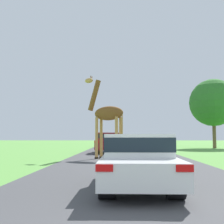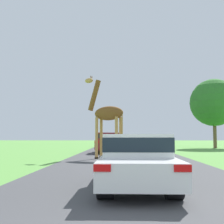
# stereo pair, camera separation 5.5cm
# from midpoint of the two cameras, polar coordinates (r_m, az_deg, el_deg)

# --- Properties ---
(road) EXTENTS (7.05, 120.00, 0.00)m
(road) POSITION_cam_midpoint_polar(r_m,az_deg,el_deg) (31.80, 2.66, -7.21)
(road) COLOR #424244
(road) RESTS_ON ground
(giraffe_near_road) EXTENTS (2.47, 1.59, 4.93)m
(giraffe_near_road) POSITION_cam_midpoint_polar(r_m,az_deg,el_deg) (16.07, -1.07, -0.77)
(giraffe_near_road) COLOR tan
(giraffe_near_road) RESTS_ON ground
(car_lead_maroon) EXTENTS (1.75, 4.16, 1.34)m
(car_lead_maroon) POSITION_cam_midpoint_polar(r_m,az_deg,el_deg) (7.19, 5.17, -9.49)
(car_lead_maroon) COLOR silver
(car_lead_maroon) RESTS_ON ground
(car_queue_right) EXTENTS (1.99, 4.41, 1.38)m
(car_queue_right) POSITION_cam_midpoint_polar(r_m,az_deg,el_deg) (26.17, 5.14, -6.09)
(car_queue_right) COLOR gray
(car_queue_right) RESTS_ON ground
(car_queue_left) EXTENTS (1.86, 4.22, 1.54)m
(car_queue_left) POSITION_cam_midpoint_polar(r_m,az_deg,el_deg) (21.78, -0.52, -6.14)
(car_queue_left) COLOR maroon
(car_queue_left) RESTS_ON ground
(car_far_ahead) EXTENTS (1.71, 4.02, 1.29)m
(car_far_ahead) POSITION_cam_midpoint_polar(r_m,az_deg,el_deg) (31.45, -0.76, -5.98)
(car_far_ahead) COLOR black
(car_far_ahead) RESTS_ON ground
(car_verge_right) EXTENTS (1.85, 4.08, 1.31)m
(car_verge_right) POSITION_cam_midpoint_polar(r_m,az_deg,el_deg) (32.58, 7.33, -5.86)
(car_verge_right) COLOR #561914
(car_verge_right) RESTS_ON ground
(tree_centre_back) EXTENTS (5.10, 5.10, 7.45)m
(tree_centre_back) POSITION_cam_midpoint_polar(r_m,az_deg,el_deg) (32.24, 20.04, 1.80)
(tree_centre_back) COLOR brown
(tree_centre_back) RESTS_ON ground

